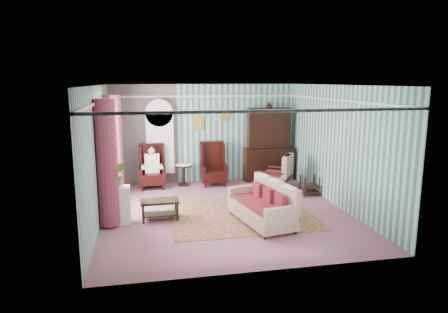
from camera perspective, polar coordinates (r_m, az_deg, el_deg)
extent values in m
plane|color=#975869|center=(9.36, 0.16, -7.89)|extent=(6.00, 6.00, 0.00)
cube|color=#3C6D63|center=(11.92, -2.70, 3.31)|extent=(5.50, 0.02, 2.90)
cube|color=#3C6D63|center=(6.15, 5.74, -3.83)|extent=(5.50, 0.02, 2.90)
cube|color=#3C6D63|center=(8.88, -17.50, 0.25)|extent=(0.02, 6.00, 2.90)
cube|color=#3C6D63|center=(9.91, 15.95, 1.39)|extent=(0.02, 6.00, 2.90)
cube|color=silver|center=(8.87, 0.17, 10.16)|extent=(5.50, 6.00, 0.02)
cube|color=#814152|center=(11.78, -11.39, 3.02)|extent=(1.90, 0.01, 2.90)
cube|color=silver|center=(8.88, 0.17, 7.90)|extent=(5.50, 6.00, 0.05)
cube|color=white|center=(9.45, -16.98, 1.50)|extent=(0.04, 1.50, 1.90)
cylinder|color=brown|center=(8.44, -16.42, -0.92)|extent=(0.44, 0.44, 2.60)
cylinder|color=brown|center=(10.50, -15.46, 1.36)|extent=(0.44, 0.44, 2.60)
cube|color=#BE8A32|center=(11.83, -3.65, 4.71)|extent=(0.30, 0.03, 0.38)
cube|color=silver|center=(11.69, -9.13, 1.40)|extent=(0.80, 0.28, 2.24)
cube|color=black|center=(12.12, 6.43, 2.09)|extent=(1.50, 0.56, 2.36)
cube|color=black|center=(11.39, -10.23, -1.41)|extent=(0.76, 0.80, 1.25)
cube|color=black|center=(11.55, -1.52, -1.08)|extent=(0.76, 0.80, 1.25)
cylinder|color=black|center=(11.66, -5.76, -2.66)|extent=(0.50, 0.50, 0.60)
cube|color=black|center=(10.83, 12.14, -4.05)|extent=(0.45, 0.38, 0.54)
cube|color=silver|center=(8.81, -15.03, -6.75)|extent=(0.55, 0.35, 0.80)
cube|color=#4F1A1D|center=(9.14, 2.40, -8.32)|extent=(3.20, 2.60, 0.01)
cube|color=#B9B390|center=(8.52, 5.38, -6.26)|extent=(1.26, 1.98, 1.01)
cube|color=beige|center=(11.06, 7.47, -2.47)|extent=(1.17, 1.17, 0.96)
cube|color=black|center=(8.92, -9.14, -7.52)|extent=(0.83, 0.48, 0.44)
imported|color=#174C1A|center=(8.51, -15.75, -3.02)|extent=(0.50, 0.46, 0.46)
imported|color=#28571B|center=(8.75, -14.83, -2.44)|extent=(0.28, 0.22, 0.50)
imported|color=#1B5119|center=(8.70, -15.46, -2.79)|extent=(0.28, 0.28, 0.42)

